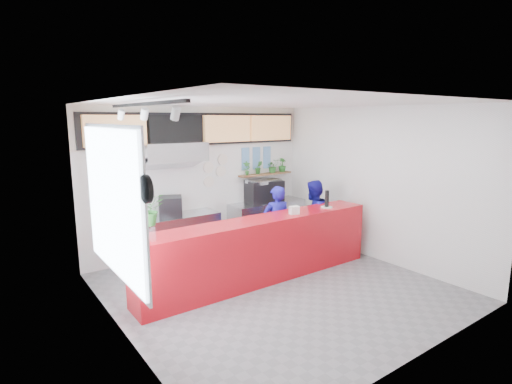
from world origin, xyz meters
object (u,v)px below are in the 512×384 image
staff_right (313,217)px  staff_center (277,225)px  service_counter (262,250)px  pepper_mill (327,199)px  panini_oven (171,206)px  espresso_machine (264,191)px

staff_right → staff_center: bearing=-18.8°
service_counter → staff_right: 1.76m
service_counter → pepper_mill: bearing=-1.9°
staff_center → panini_oven: bearing=-22.0°
panini_oven → staff_right: bearing=-3.6°
service_counter → espresso_machine: bearing=52.1°
espresso_machine → staff_right: size_ratio=0.50×
staff_center → staff_right: bearing=-164.1°
service_counter → panini_oven: bearing=115.3°
espresso_machine → pepper_mill: 1.86m
staff_center → staff_right: size_ratio=0.99×
pepper_mill → panini_oven: bearing=141.8°
service_counter → pepper_mill: pepper_mill is taller
service_counter → staff_center: size_ratio=2.97×
pepper_mill → espresso_machine: bearing=93.1°
staff_right → service_counter: bearing=-1.3°
panini_oven → staff_center: 2.07m
service_counter → panini_oven: size_ratio=10.47×
service_counter → staff_right: staff_right is taller
service_counter → staff_center: staff_center is taller
panini_oven → pepper_mill: (2.35, -1.85, 0.18)m
espresso_machine → staff_center: (-0.66, -1.29, -0.39)m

